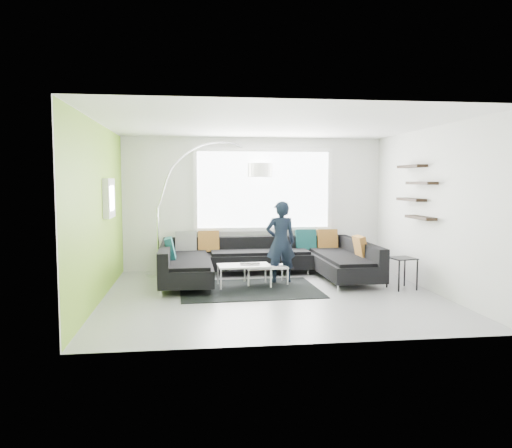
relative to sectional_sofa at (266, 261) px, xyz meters
The scene contains 9 objects.
ground 1.28m from the sectional_sofa, 92.97° to the right, with size 5.50×5.50×0.00m, color gray.
room_shell 1.76m from the sectional_sofa, 91.44° to the right, with size 5.54×5.04×2.82m.
sectional_sofa is the anchor object (origin of this frame).
rug 0.92m from the sectional_sofa, 117.94° to the right, with size 2.38×1.73×0.01m, color black.
coffee_table 0.49m from the sectional_sofa, 122.62° to the right, with size 1.20×0.70×0.39m, color white.
arc_lamp 2.39m from the sectional_sofa, 159.77° to the left, with size 2.54×1.09×2.70m, color silver, non-canonical shape.
side_table 2.49m from the sectional_sofa, 24.67° to the right, with size 0.40×0.40×0.55m, color black.
person 0.51m from the sectional_sofa, 39.97° to the right, with size 0.57×0.38×1.52m, color black.
laptop 0.64m from the sectional_sofa, 123.89° to the right, with size 0.37×0.26×0.03m, color black.
Camera 1 is at (-1.30, -8.02, 1.90)m, focal length 35.00 mm.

